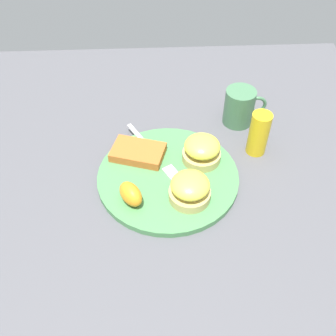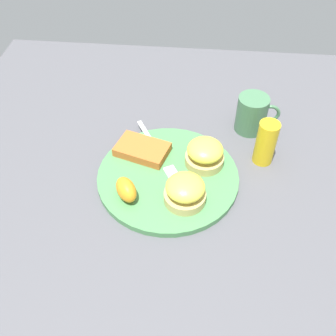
% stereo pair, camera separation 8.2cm
% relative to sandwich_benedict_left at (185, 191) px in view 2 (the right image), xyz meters
% --- Properties ---
extents(ground_plane, '(1.10, 1.10, 0.00)m').
position_rel_sandwich_benedict_left_xyz_m(ground_plane, '(-0.04, 0.07, -0.04)').
color(ground_plane, '#4C4C51').
extents(plate, '(0.30, 0.30, 0.01)m').
position_rel_sandwich_benedict_left_xyz_m(plate, '(-0.04, 0.07, -0.04)').
color(plate, '#47844C').
rests_on(plate, ground_plane).
extents(sandwich_benedict_left, '(0.08, 0.08, 0.06)m').
position_rel_sandwich_benedict_left_xyz_m(sandwich_benedict_left, '(0.00, 0.00, 0.00)').
color(sandwich_benedict_left, tan).
rests_on(sandwich_benedict_left, plate).
extents(sandwich_benedict_right, '(0.08, 0.08, 0.06)m').
position_rel_sandwich_benedict_left_xyz_m(sandwich_benedict_right, '(0.04, 0.11, 0.00)').
color(sandwich_benedict_right, tan).
rests_on(sandwich_benedict_right, plate).
extents(hashbrown_patty, '(0.13, 0.10, 0.02)m').
position_rel_sandwich_benedict_left_xyz_m(hashbrown_patty, '(-0.10, 0.13, -0.02)').
color(hashbrown_patty, '#B45D25').
rests_on(hashbrown_patty, plate).
extents(orange_wedge, '(0.06, 0.07, 0.04)m').
position_rel_sandwich_benedict_left_xyz_m(orange_wedge, '(-0.12, -0.00, -0.01)').
color(orange_wedge, orange).
rests_on(orange_wedge, plate).
extents(fork, '(0.12, 0.19, 0.00)m').
position_rel_sandwich_benedict_left_xyz_m(fork, '(-0.07, 0.12, -0.03)').
color(fork, silver).
rests_on(fork, plate).
extents(cup, '(0.10, 0.07, 0.09)m').
position_rel_sandwich_benedict_left_xyz_m(cup, '(0.14, 0.25, 0.00)').
color(cup, '#42704C').
rests_on(cup, ground_plane).
extents(condiment_bottle, '(0.04, 0.04, 0.10)m').
position_rel_sandwich_benedict_left_xyz_m(condiment_bottle, '(0.16, 0.14, 0.01)').
color(condiment_bottle, gold).
rests_on(condiment_bottle, ground_plane).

